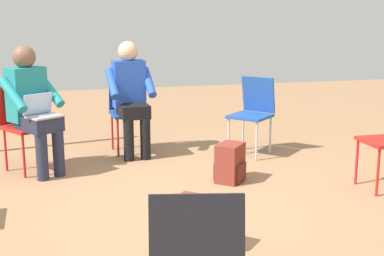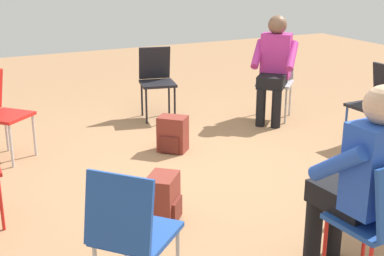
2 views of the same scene
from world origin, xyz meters
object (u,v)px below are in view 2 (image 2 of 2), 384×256
(chair_east, at_px, (156,77))
(chair_southeast, at_px, (276,77))
(chair_west, at_px, (382,217))
(chair_northwest, at_px, (130,230))
(person_in_blue, at_px, (362,174))
(person_in_magenta, at_px, (274,63))
(chair_south, at_px, (378,100))
(backpack_near_laptop_user, at_px, (163,201))
(backpack_by_empty_chair, at_px, (173,136))

(chair_east, xyz_separation_m, chair_southeast, (-0.63, -1.30, 0.00))
(chair_east, height_order, chair_southeast, same)
(chair_west, bearing_deg, chair_southeast, 60.64)
(chair_northwest, distance_m, person_in_blue, 1.36)
(chair_northwest, xyz_separation_m, person_in_magenta, (2.67, -2.76, 0.20))
(chair_west, distance_m, chair_south, 2.68)
(person_in_magenta, bearing_deg, chair_northwest, 88.46)
(person_in_blue, height_order, backpack_near_laptop_user, person_in_blue)
(chair_east, bearing_deg, chair_northwest, 77.62)
(chair_northwest, distance_m, person_in_magenta, 3.84)
(chair_east, distance_m, person_in_magenta, 1.41)
(chair_south, distance_m, backpack_near_laptop_user, 2.70)
(chair_northwest, distance_m, chair_west, 1.40)
(chair_east, height_order, chair_northwest, same)
(chair_east, height_order, person_in_magenta, person_in_magenta)
(chair_southeast, distance_m, person_in_magenta, 0.26)
(chair_east, height_order, backpack_near_laptop_user, chair_east)
(chair_east, height_order, chair_south, same)
(chair_south, bearing_deg, backpack_by_empty_chair, 66.12)
(chair_south, bearing_deg, chair_northwest, 112.86)
(chair_northwest, height_order, person_in_magenta, person_in_magenta)
(chair_west, xyz_separation_m, person_in_blue, (0.17, 0.01, 0.20))
(chair_northwest, bearing_deg, chair_southeast, 92.14)
(chair_northwest, xyz_separation_m, chair_southeast, (2.79, -2.87, 0.00))
(chair_east, distance_m, backpack_near_laptop_user, 2.73)
(person_in_blue, bearing_deg, chair_east, 81.95)
(chair_east, distance_m, chair_west, 3.91)
(chair_southeast, bearing_deg, person_in_magenta, 90.00)
(chair_southeast, distance_m, backpack_near_laptop_user, 3.00)
(chair_west, height_order, person_in_magenta, person_in_magenta)
(chair_west, bearing_deg, person_in_blue, 90.00)
(chair_east, height_order, chair_west, same)
(chair_northwest, xyz_separation_m, person_in_blue, (-0.32, -1.30, 0.20))
(chair_southeast, relative_size, backpack_near_laptop_user, 2.36)
(chair_northwest, distance_m, chair_south, 3.49)
(person_in_magenta, relative_size, backpack_by_empty_chair, 3.44)
(chair_southeast, distance_m, person_in_blue, 3.49)
(chair_northwest, xyz_separation_m, backpack_by_empty_chair, (2.23, -1.25, -0.34))
(chair_south, relative_size, person_in_magenta, 0.69)
(chair_south, height_order, backpack_by_empty_chair, chair_south)
(chair_northwest, bearing_deg, backpack_near_laptop_user, 105.72)
(chair_west, relative_size, person_in_blue, 0.69)
(backpack_by_empty_chair, bearing_deg, chair_northwest, 150.70)
(chair_west, height_order, person_in_blue, person_in_blue)
(person_in_magenta, bearing_deg, person_in_blue, 108.43)
(backpack_near_laptop_user, distance_m, backpack_by_empty_chair, 1.51)
(chair_northwest, height_order, person_in_blue, person_in_blue)
(chair_northwest, relative_size, person_in_blue, 0.69)
(backpack_by_empty_chair, bearing_deg, chair_southeast, -71.14)
(chair_west, distance_m, backpack_near_laptop_user, 1.61)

